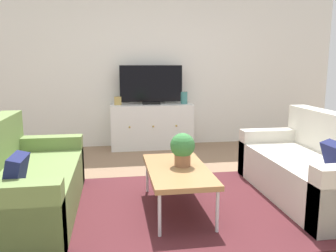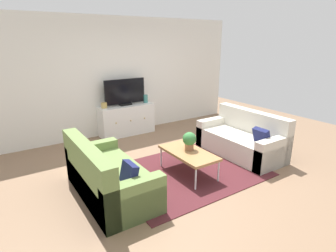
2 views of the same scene
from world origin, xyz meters
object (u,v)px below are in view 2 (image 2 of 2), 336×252
at_px(couch_left_side, 105,179).
at_px(couch_right_side, 243,140).
at_px(coffee_table, 188,153).
at_px(potted_plant, 189,140).
at_px(glass_vase, 146,99).
at_px(mantel_clock, 104,105).
at_px(tv_console, 127,120).
at_px(flat_screen_tv, 125,92).

bearing_deg(couch_left_side, couch_right_side, 0.00).
distance_m(couch_right_side, coffee_table, 1.45).
bearing_deg(couch_left_side, potted_plant, -1.74).
bearing_deg(coffee_table, potted_plant, 44.49).
bearing_deg(glass_vase, mantel_clock, 180.00).
bearing_deg(potted_plant, coffee_table, -135.51).
xyz_separation_m(coffee_table, tv_console, (0.03, 2.47, -0.02)).
distance_m(couch_right_side, flat_screen_tv, 2.88).
relative_size(couch_left_side, flat_screen_tv, 1.72).
relative_size(flat_screen_tv, mantel_clock, 7.63).
height_order(coffee_table, mantel_clock, mantel_clock).
xyz_separation_m(coffee_table, mantel_clock, (-0.50, 2.47, 0.40)).
xyz_separation_m(couch_left_side, coffee_table, (1.42, -0.10, 0.10)).
bearing_deg(mantel_clock, potted_plant, -77.12).
bearing_deg(couch_left_side, flat_screen_tv, 58.66).
xyz_separation_m(coffee_table, potted_plant, (0.06, 0.06, 0.20)).
distance_m(tv_console, glass_vase, 0.70).
relative_size(couch_right_side, glass_vase, 8.85).
xyz_separation_m(couch_right_side, potted_plant, (-1.39, -0.04, 0.30)).
distance_m(couch_left_side, tv_console, 2.79).
height_order(couch_right_side, mantel_clock, couch_right_side).
height_order(couch_right_side, glass_vase, glass_vase).
bearing_deg(couch_right_side, mantel_clock, 129.32).
relative_size(potted_plant, tv_console, 0.24).
xyz_separation_m(couch_right_side, mantel_clock, (-1.95, 2.37, 0.49)).
xyz_separation_m(potted_plant, flat_screen_tv, (-0.02, 2.44, 0.44)).
height_order(couch_left_side, mantel_clock, couch_left_side).
distance_m(couch_left_side, couch_right_side, 2.87).
bearing_deg(couch_right_side, glass_vase, 110.37).
distance_m(potted_plant, tv_console, 2.43).
xyz_separation_m(couch_left_side, tv_console, (1.46, 2.37, 0.07)).
xyz_separation_m(couch_right_side, flat_screen_tv, (-1.41, 2.39, 0.74)).
bearing_deg(glass_vase, flat_screen_tv, 177.85).
relative_size(couch_right_side, coffee_table, 1.62).
bearing_deg(couch_left_side, mantel_clock, 68.68).
bearing_deg(potted_plant, glass_vase, 78.09).
bearing_deg(tv_console, couch_right_side, -59.24).
bearing_deg(couch_right_side, couch_left_side, 180.00).
relative_size(potted_plant, mantel_clock, 2.39).
height_order(couch_left_side, glass_vase, glass_vase).
relative_size(couch_right_side, potted_plant, 5.49).
bearing_deg(tv_console, potted_plant, -89.49).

